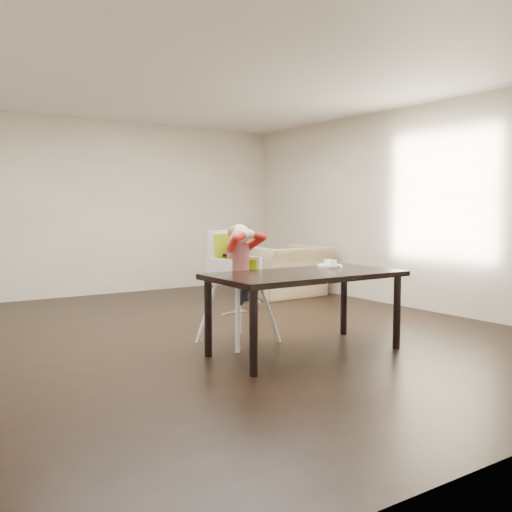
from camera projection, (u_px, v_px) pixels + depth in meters
The scene contains 6 objects.
ground at pixel (218, 334), 6.08m from camera, with size 7.00×7.00×0.00m, color black.
room_walls at pixel (217, 158), 5.92m from camera, with size 6.02×7.02×2.71m.
dining_table at pixel (305, 281), 5.25m from camera, with size 1.80×0.90×0.75m.
high_chair at pixel (236, 259), 5.65m from camera, with size 0.58×0.58×1.18m.
plate at pixel (330, 264), 5.72m from camera, with size 0.30×0.30×0.07m.
armchair at pixel (284, 262), 8.72m from camera, with size 1.19×0.78×1.04m, color tan.
Camera 1 is at (-2.99, -5.20, 1.33)m, focal length 40.00 mm.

